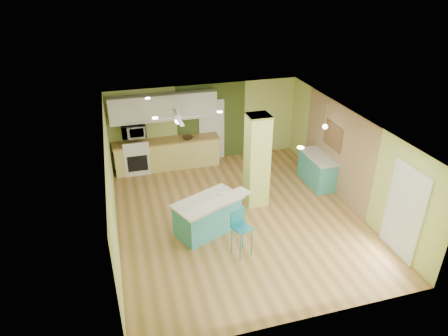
{
  "coord_description": "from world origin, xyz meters",
  "views": [
    {
      "loc": [
        -2.67,
        -8.09,
        5.81
      ],
      "look_at": [
        -0.26,
        0.4,
        1.22
      ],
      "focal_mm": 32.0,
      "sensor_mm": 36.0,
      "label": 1
    }
  ],
  "objects": [
    {
      "name": "wall_back",
      "position": [
        0.0,
        3.5,
        1.25
      ],
      "size": [
        6.0,
        0.01,
        2.5
      ],
      "primitive_type": "cube",
      "color": "#BCCB6D",
      "rests_on": "floor"
    },
    {
      "name": "fruit_bowl",
      "position": [
        -0.65,
        3.1,
        0.98
      ],
      "size": [
        0.35,
        0.35,
        0.08
      ],
      "primitive_type": "imported",
      "rotation": [
        0.0,
        0.0,
        0.15
      ],
      "color": "#322214",
      "rests_on": "kitchen_run"
    },
    {
      "name": "upper_cabinets",
      "position": [
        -1.3,
        3.32,
        1.95
      ],
      "size": [
        3.2,
        0.34,
        0.8
      ],
      "primitive_type": "cube",
      "color": "silver",
      "rests_on": "wall_back"
    },
    {
      "name": "microwave",
      "position": [
        -2.25,
        3.2,
        1.35
      ],
      "size": [
        0.7,
        0.48,
        0.39
      ],
      "primitive_type": "imported",
      "color": "silver",
      "rests_on": "wall_back"
    },
    {
      "name": "wall_right",
      "position": [
        3.0,
        0.0,
        1.25
      ],
      "size": [
        0.01,
        7.0,
        2.5
      ],
      "primitive_type": "cube",
      "color": "#BCCB6D",
      "rests_on": "floor"
    },
    {
      "name": "side_counter",
      "position": [
        2.7,
        1.0,
        0.45
      ],
      "size": [
        0.59,
        1.39,
        0.89
      ],
      "color": "teal",
      "rests_on": "floor"
    },
    {
      "name": "wall_decor",
      "position": [
        2.96,
        0.8,
        1.55
      ],
      "size": [
        0.03,
        0.9,
        0.7
      ],
      "primitive_type": "cube",
      "color": "brown",
      "rests_on": "wood_panel"
    },
    {
      "name": "ceiling_fan",
      "position": [
        -1.1,
        2.0,
        2.08
      ],
      "size": [
        1.41,
        1.41,
        0.61
      ],
      "color": "silver",
      "rests_on": "ceiling"
    },
    {
      "name": "french_door",
      "position": [
        2.97,
        -2.3,
        1.05
      ],
      "size": [
        0.04,
        1.08,
        2.1
      ],
      "primitive_type": "cube",
      "color": "white",
      "rests_on": "floor"
    },
    {
      "name": "column",
      "position": [
        0.65,
        0.5,
        1.25
      ],
      "size": [
        0.55,
        0.55,
        2.5
      ],
      "primitive_type": "cube",
      "color": "#B7C55B",
      "rests_on": "floor"
    },
    {
      "name": "peninsula",
      "position": [
        -0.88,
        -0.4,
        0.45
      ],
      "size": [
        1.96,
        1.59,
        0.97
      ],
      "rotation": [
        0.0,
        0.0,
        0.43
      ],
      "color": "teal",
      "rests_on": "floor"
    },
    {
      "name": "wall_left",
      "position": [
        -3.0,
        0.0,
        1.25
      ],
      "size": [
        0.01,
        7.0,
        2.5
      ],
      "primitive_type": "cube",
      "color": "#BCCB6D",
      "rests_on": "floor"
    },
    {
      "name": "ceiling",
      "position": [
        0.0,
        0.0,
        2.5
      ],
      "size": [
        6.0,
        7.0,
        0.01
      ],
      "primitive_type": "cube",
      "color": "white",
      "rests_on": "wall_back"
    },
    {
      "name": "kitchen_run",
      "position": [
        -1.3,
        3.2,
        0.47
      ],
      "size": [
        3.25,
        0.63,
        0.94
      ],
      "color": "#D8CA71",
      "rests_on": "floor"
    },
    {
      "name": "wood_panel",
      "position": [
        2.99,
        0.6,
        1.25
      ],
      "size": [
        0.02,
        3.4,
        2.5
      ],
      "primitive_type": "cube",
      "color": "#937254",
      "rests_on": "floor"
    },
    {
      "name": "pendant_lamp",
      "position": [
        2.65,
        0.75,
        1.88
      ],
      "size": [
        0.14,
        0.14,
        0.69
      ],
      "color": "silver",
      "rests_on": "ceiling"
    },
    {
      "name": "interior_door",
      "position": [
        0.2,
        3.46,
        1.0
      ],
      "size": [
        0.82,
        0.05,
        2.0
      ],
      "primitive_type": "cube",
      "color": "white",
      "rests_on": "floor"
    },
    {
      "name": "bar_stool",
      "position": [
        -0.41,
        -1.38,
        0.75
      ],
      "size": [
        0.47,
        0.47,
        1.11
      ],
      "rotation": [
        0.0,
        0.0,
        0.33
      ],
      "color": "teal",
      "rests_on": "floor"
    },
    {
      "name": "olive_accent",
      "position": [
        0.2,
        3.49,
        1.25
      ],
      "size": [
        2.2,
        0.02,
        2.5
      ],
      "primitive_type": "cube",
      "color": "#415221",
      "rests_on": "floor"
    },
    {
      "name": "stove",
      "position": [
        -2.25,
        3.19,
        0.46
      ],
      "size": [
        0.76,
        0.66,
        1.08
      ],
      "color": "white",
      "rests_on": "floor"
    },
    {
      "name": "canister",
      "position": [
        -0.49,
        -0.41,
        0.93
      ],
      "size": [
        0.13,
        0.13,
        0.17
      ],
      "primitive_type": "cylinder",
      "color": "yellow",
      "rests_on": "peninsula"
    },
    {
      "name": "wall_front",
      "position": [
        0.0,
        -3.5,
        1.25
      ],
      "size": [
        6.0,
        0.01,
        2.5
      ],
      "primitive_type": "cube",
      "color": "#BCCB6D",
      "rests_on": "floor"
    },
    {
      "name": "floor",
      "position": [
        0.0,
        0.0,
        -0.01
      ],
      "size": [
        6.0,
        7.0,
        0.01
      ],
      "primitive_type": "cube",
      "color": "olive",
      "rests_on": "ground"
    }
  ]
}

